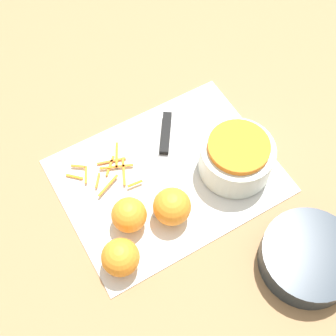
# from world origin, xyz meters

# --- Properties ---
(ground_plane) EXTENTS (4.00, 4.00, 0.00)m
(ground_plane) POSITION_xyz_m (0.00, 0.00, 0.00)
(ground_plane) COLOR #9E754C
(cutting_board) EXTENTS (0.45, 0.35, 0.01)m
(cutting_board) POSITION_xyz_m (0.00, 0.00, 0.00)
(cutting_board) COLOR silver
(cutting_board) RESTS_ON ground_plane
(bowl_speckled) EXTENTS (0.16, 0.16, 0.09)m
(bowl_speckled) POSITION_xyz_m (-0.13, 0.06, 0.05)
(bowl_speckled) COLOR silver
(bowl_speckled) RESTS_ON cutting_board
(bowl_dark) EXTENTS (0.19, 0.19, 0.06)m
(bowl_dark) POSITION_xyz_m (-0.14, 0.30, 0.03)
(bowl_dark) COLOR #1E2833
(bowl_dark) RESTS_ON ground_plane
(knife) EXTENTS (0.16, 0.23, 0.02)m
(knife) POSITION_xyz_m (-0.03, -0.07, 0.01)
(knife) COLOR black
(knife) RESTS_ON cutting_board
(orange_left) EXTENTS (0.07, 0.07, 0.07)m
(orange_left) POSITION_xyz_m (0.12, 0.06, 0.04)
(orange_left) COLOR orange
(orange_left) RESTS_ON cutting_board
(orange_right) EXTENTS (0.08, 0.08, 0.08)m
(orange_right) POSITION_xyz_m (0.04, 0.09, 0.04)
(orange_right) COLOR orange
(orange_right) RESTS_ON cutting_board
(orange_back) EXTENTS (0.07, 0.07, 0.07)m
(orange_back) POSITION_xyz_m (0.18, 0.13, 0.04)
(orange_back) COLOR orange
(orange_back) RESTS_ON cutting_board
(peel_pile) EXTENTS (0.14, 0.12, 0.01)m
(peel_pile) POSITION_xyz_m (0.11, -0.07, 0.01)
(peel_pile) COLOR orange
(peel_pile) RESTS_ON cutting_board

